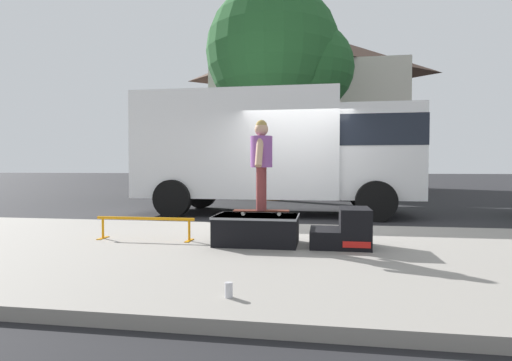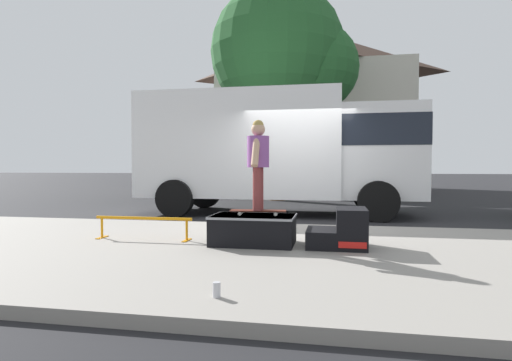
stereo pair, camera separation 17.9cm
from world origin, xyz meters
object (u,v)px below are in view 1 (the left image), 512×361
(grind_rail, at_px, (145,223))
(box_truck, at_px, (277,148))
(kicker_ramp, at_px, (345,231))
(street_tree_main, at_px, (281,57))
(skate_box, at_px, (257,229))
(skater_kid, at_px, (261,157))
(skateboard, at_px, (261,211))
(soda_can, at_px, (229,290))

(grind_rail, bearing_deg, box_truck, 73.17)
(kicker_ramp, relative_size, street_tree_main, 0.10)
(skate_box, xyz_separation_m, skater_kid, (0.06, 0.04, 1.00))
(kicker_ramp, bearing_deg, street_tree_main, 101.22)
(kicker_ramp, height_order, box_truck, box_truck)
(skate_box, bearing_deg, skateboard, 30.83)
(kicker_ramp, relative_size, grind_rail, 0.52)
(soda_can, bearing_deg, kicker_ramp, 65.70)
(kicker_ramp, xyz_separation_m, grind_rail, (-2.90, 0.09, 0.04))
(skate_box, height_order, soda_can, skate_box)
(skate_box, xyz_separation_m, skateboard, (0.06, 0.04, 0.25))
(grind_rail, bearing_deg, kicker_ramp, -1.71)
(skateboard, bearing_deg, skate_box, -149.17)
(skate_box, xyz_separation_m, street_tree_main, (-0.59, 9.11, 4.81))
(grind_rail, height_order, street_tree_main, street_tree_main)
(grind_rail, bearing_deg, skateboard, -1.64)
(grind_rail, height_order, box_truck, box_truck)
(grind_rail, distance_m, skater_kid, 2.00)
(grind_rail, bearing_deg, skate_box, -2.92)
(kicker_ramp, xyz_separation_m, skateboard, (-1.15, 0.04, 0.24))
(skateboard, height_order, box_truck, box_truck)
(skateboard, height_order, soda_can, skateboard)
(soda_can, distance_m, box_truck, 7.38)
(soda_can, bearing_deg, skateboard, 92.03)
(soda_can, xyz_separation_m, street_tree_main, (-0.74, 11.48, 4.96))
(skater_kid, bearing_deg, skate_box, -149.17)
(skateboard, distance_m, soda_can, 2.44)
(kicker_ramp, distance_m, grind_rail, 2.91)
(grind_rail, distance_m, skateboard, 1.76)
(grind_rail, xyz_separation_m, skateboard, (1.75, -0.05, 0.21))
(skater_kid, distance_m, soda_can, 2.67)
(kicker_ramp, height_order, street_tree_main, street_tree_main)
(skater_kid, relative_size, box_truck, 0.18)
(skate_box, bearing_deg, soda_can, -86.47)
(grind_rail, bearing_deg, soda_can, -53.15)
(grind_rail, xyz_separation_m, skater_kid, (1.75, -0.05, 0.96))
(skate_box, distance_m, skater_kid, 1.00)
(grind_rail, bearing_deg, skater_kid, -1.64)
(grind_rail, height_order, skateboard, skateboard)
(grind_rail, distance_m, street_tree_main, 10.27)
(soda_can, height_order, street_tree_main, street_tree_main)
(street_tree_main, bearing_deg, skater_kid, -85.87)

